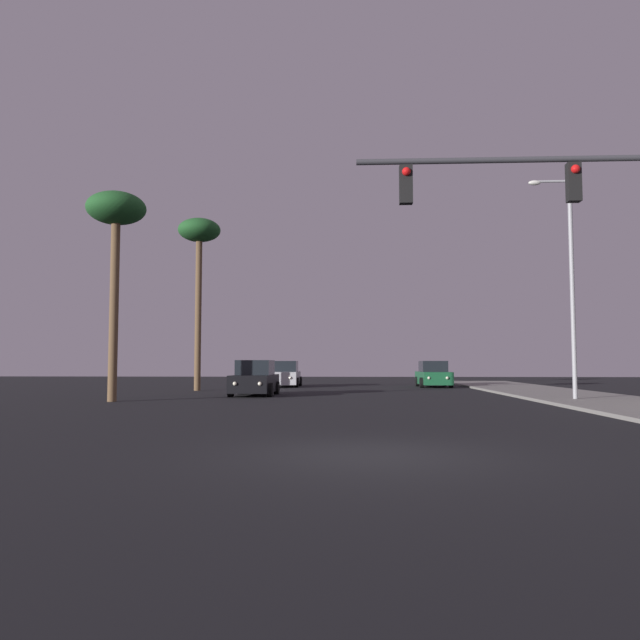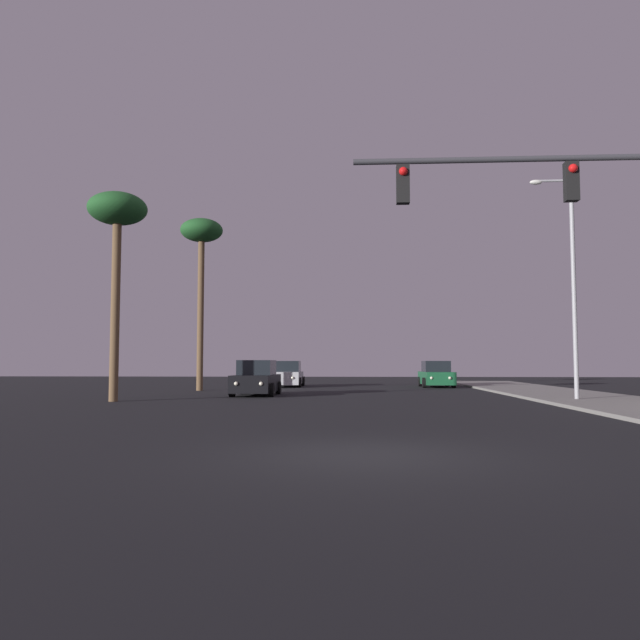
# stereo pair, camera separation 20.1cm
# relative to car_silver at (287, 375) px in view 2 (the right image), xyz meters

# --- Properties ---
(ground_plane) EXTENTS (120.00, 120.00, 0.00)m
(ground_plane) POSITION_rel_car_silver_xyz_m (4.68, -30.09, -0.76)
(ground_plane) COLOR black
(car_silver) EXTENTS (2.04, 4.32, 1.68)m
(car_silver) POSITION_rel_car_silver_xyz_m (0.00, 0.00, 0.00)
(car_silver) COLOR #B7B7BC
(car_silver) RESTS_ON ground
(car_black) EXTENTS (2.04, 4.32, 1.68)m
(car_black) POSITION_rel_car_silver_xyz_m (-0.27, -11.08, 0.00)
(car_black) COLOR black
(car_black) RESTS_ON ground
(car_green) EXTENTS (2.04, 4.34, 1.68)m
(car_green) POSITION_rel_car_silver_xyz_m (9.66, -0.00, 0.00)
(car_green) COLOR #195933
(car_green) RESTS_ON ground
(traffic_light_mast) EXTENTS (7.74, 0.36, 6.50)m
(traffic_light_mast) POSITION_rel_car_silver_xyz_m (9.86, -26.50, 3.99)
(traffic_light_mast) COLOR #38383D
(traffic_light_mast) RESTS_ON sidewalk_right
(street_lamp) EXTENTS (1.74, 0.24, 9.00)m
(street_lamp) POSITION_rel_car_silver_xyz_m (13.14, -15.29, 4.36)
(street_lamp) COLOR #99999E
(street_lamp) RESTS_ON sidewalk_right
(palm_tree_near) EXTENTS (2.40, 2.40, 8.53)m
(palm_tree_near) POSITION_rel_car_silver_xyz_m (-5.26, -16.09, 6.65)
(palm_tree_near) COLOR brown
(palm_tree_near) RESTS_ON ground
(palm_tree_mid) EXTENTS (2.40, 2.40, 9.77)m
(palm_tree_mid) POSITION_rel_car_silver_xyz_m (-4.28, -6.09, 7.73)
(palm_tree_mid) COLOR brown
(palm_tree_mid) RESTS_ON ground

